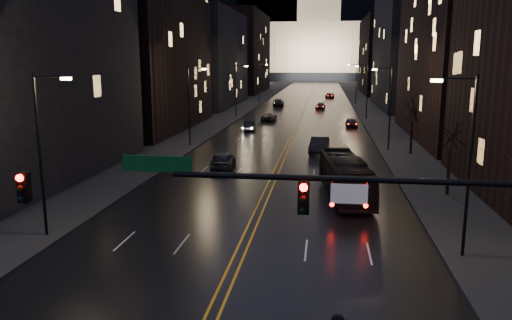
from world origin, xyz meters
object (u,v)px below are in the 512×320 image
at_px(traffic_signal, 385,217).
at_px(bus, 345,177).
at_px(oncoming_car_a, 223,160).
at_px(receding_car_a, 319,145).
at_px(oncoming_car_b, 249,126).

height_order(traffic_signal, bus, traffic_signal).
height_order(oncoming_car_a, receding_car_a, receding_car_a).
relative_size(bus, receding_car_a, 2.06).
bearing_deg(bus, oncoming_car_b, 102.37).
bearing_deg(oncoming_car_a, traffic_signal, 107.91).
xyz_separation_m(bus, oncoming_car_a, (-10.56, 8.00, -0.65)).
height_order(bus, oncoming_car_b, bus).
height_order(traffic_signal, receding_car_a, traffic_signal).
xyz_separation_m(traffic_signal, receding_car_a, (-2.29, 38.20, -4.27)).
distance_m(oncoming_car_b, receding_car_a, 18.13).
height_order(bus, receding_car_a, bus).
height_order(oncoming_car_b, receding_car_a, receding_car_a).
distance_m(bus, oncoming_car_a, 13.26).
bearing_deg(receding_car_a, traffic_signal, -81.57).
xyz_separation_m(traffic_signal, bus, (-0.25, 20.85, -3.65)).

